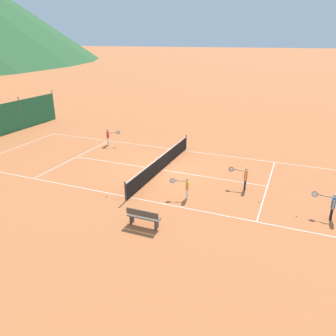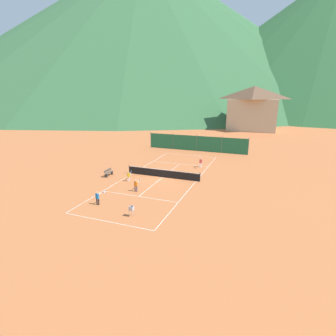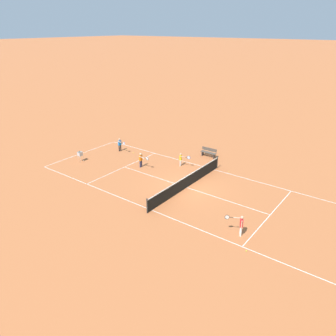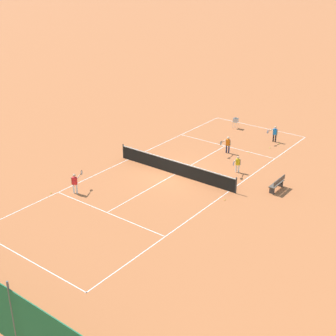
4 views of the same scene
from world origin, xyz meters
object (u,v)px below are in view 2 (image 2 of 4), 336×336
player_near_service (129,176)px  tennis_ball_by_net_left (134,170)px  tennis_net (163,173)px  player_near_baseline (201,162)px  ball_hopper (132,209)px  tennis_ball_alley_left (210,166)px  player_far_baseline (136,185)px  player_far_service (98,197)px  tennis_ball_far_corner (94,202)px  alpine_chalet (253,108)px  tennis_ball_mid_court (121,193)px  tennis_ball_service_box (104,198)px  courtside_bench (109,172)px

player_near_service → tennis_ball_by_net_left: player_near_service is taller
tennis_net → player_near_baseline: 6.61m
player_near_baseline → ball_hopper: (-1.77, -16.19, -0.09)m
player_near_service → tennis_ball_alley_left: 12.04m
player_far_baseline → tennis_ball_alley_left: (5.19, 11.99, -0.70)m
player_near_baseline → tennis_ball_by_net_left: size_ratio=19.33×
player_near_service → player_far_service: size_ratio=0.90×
player_near_baseline → ball_hopper: bearing=-96.2°
player_far_service → tennis_ball_far_corner: player_far_service is taller
player_far_baseline → alpine_chalet: (7.93, 50.67, 5.08)m
player_near_service → player_near_baseline: player_near_baseline is taller
player_near_service → player_far_baseline: bearing=-48.5°
tennis_net → player_far_service: (-2.56, -9.41, 0.24)m
ball_hopper → tennis_ball_mid_court: bearing=130.2°
tennis_net → player_far_service: size_ratio=7.28×
player_near_service → alpine_chalet: bearing=78.0°
tennis_ball_mid_court → ball_hopper: size_ratio=0.07×
player_far_service → tennis_ball_alley_left: bearing=66.9°
tennis_net → tennis_ball_service_box: tennis_net is taller
tennis_ball_by_net_left → tennis_ball_mid_court: 7.77m
player_far_service → tennis_ball_service_box: bearing=104.2°
player_near_service → tennis_ball_far_corner: 6.55m
player_near_baseline → player_far_service: (-5.74, -15.20, -0.01)m
tennis_ball_mid_court → tennis_ball_service_box: (-0.81, -1.80, 0.00)m
tennis_ball_by_net_left → player_near_service: bearing=-70.3°
tennis_ball_mid_court → player_far_baseline: bearing=38.2°
tennis_net → player_near_baseline: bearing=61.2°
player_near_baseline → tennis_ball_mid_court: (-5.28, -12.02, -0.71)m
tennis_net → player_near_baseline: player_near_baseline is taller
player_near_service → ball_hopper: (4.53, -7.70, -0.01)m
player_far_baseline → tennis_net: bearing=80.8°
tennis_net → tennis_ball_mid_court: 6.59m
player_near_baseline → courtside_bench: player_near_baseline is taller
player_far_service → player_near_baseline: bearing=69.3°
player_near_service → alpine_chalet: alpine_chalet is taller
tennis_ball_alley_left → courtside_bench: 13.74m
player_near_service → player_far_baseline: size_ratio=0.90×
tennis_ball_service_box → tennis_ball_far_corner: bearing=-100.4°
player_far_service → tennis_ball_alley_left: size_ratio=19.12×
tennis_ball_alley_left → alpine_chalet: (2.74, 38.68, 5.79)m
ball_hopper → alpine_chalet: alpine_chalet is taller
player_far_baseline → tennis_ball_service_box: size_ratio=19.10×
tennis_ball_service_box → tennis_net: bearing=70.1°
tennis_ball_mid_court → ball_hopper: 5.49m
tennis_net → player_far_service: bearing=-105.2°
tennis_ball_far_corner → tennis_ball_alley_left: bearing=64.9°
tennis_ball_by_net_left → alpine_chalet: (11.57, 44.26, 5.79)m
player_far_baseline → player_near_baseline: (4.03, 11.03, 0.01)m
tennis_net → tennis_ball_by_net_left: tennis_net is taller
tennis_ball_by_net_left → alpine_chalet: bearing=75.3°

